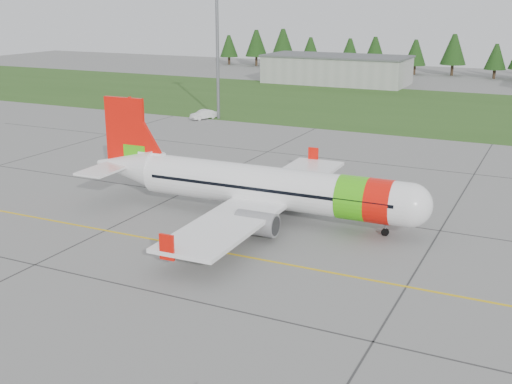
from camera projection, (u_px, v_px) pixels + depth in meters
The scene contains 8 objects.
ground at pixel (217, 306), 39.93m from camera, with size 320.00×320.00×0.00m, color gray.
aircraft at pixel (263, 187), 55.49m from camera, with size 32.05×29.41×9.71m.
service_van at pixel (203, 105), 102.38m from camera, with size 1.57×1.48×4.49m, color silver.
grass_strip at pixel (448, 111), 110.66m from camera, with size 320.00×50.00×0.03m, color #30561E.
taxi_guideline at pixel (270, 261), 46.83m from camera, with size 120.00×0.25×0.02m, color gold.
hangar_west at pixel (336, 70), 146.46m from camera, with size 32.00×14.00×6.00m, color #A8A8A3.
floodlight_mast at pixel (218, 56), 100.44m from camera, with size 0.50×0.50×20.00m, color slate.
treeline at pixel (490, 57), 157.53m from camera, with size 160.00×8.00×10.00m, color #1C3F14, non-canonical shape.
Camera 1 is at (17.98, -31.53, 18.28)m, focal length 45.00 mm.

